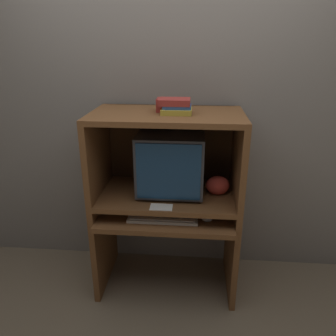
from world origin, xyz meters
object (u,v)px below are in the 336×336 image
keyboard (163,217)px  snack_bag (218,185)px  crt_monitor (171,162)px  mouse (207,219)px  book_stack (176,106)px  storage_box (166,105)px

keyboard → snack_bag: bearing=26.1°
crt_monitor → mouse: 0.47m
keyboard → crt_monitor: bearing=79.9°
book_stack → crt_monitor: bearing=122.0°
crt_monitor → storage_box: storage_box is taller
book_stack → snack_bag: bearing=5.9°
snack_bag → crt_monitor: bearing=175.6°
book_stack → storage_box: size_ratio=1.68×
snack_bag → book_stack: size_ratio=0.79×
keyboard → book_stack: bearing=64.3°
keyboard → mouse: mouse is taller
book_stack → mouse: bearing=-33.9°
crt_monitor → book_stack: size_ratio=2.17×
snack_bag → storage_box: bearing=175.7°
crt_monitor → keyboard: crt_monitor is taller
crt_monitor → mouse: (0.26, -0.21, -0.33)m
snack_bag → book_stack: bearing=-174.1°
keyboard → book_stack: (0.07, 0.15, 0.73)m
mouse → snack_bag: 0.26m
mouse → book_stack: book_stack is taller
keyboard → snack_bag: size_ratio=2.88×
crt_monitor → snack_bag: crt_monitor is taller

